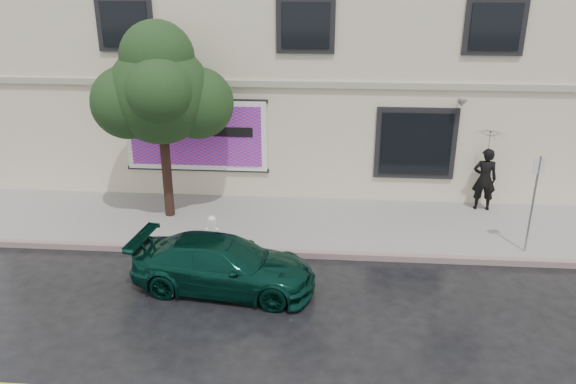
# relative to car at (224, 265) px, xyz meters

# --- Properties ---
(ground) EXTENTS (90.00, 90.00, 0.00)m
(ground) POSITION_rel_car_xyz_m (1.50, 0.08, -0.58)
(ground) COLOR black
(ground) RESTS_ON ground
(sidewalk) EXTENTS (20.00, 3.50, 0.15)m
(sidewalk) POSITION_rel_car_xyz_m (1.50, 3.33, -0.51)
(sidewalk) COLOR gray
(sidewalk) RESTS_ON ground
(curb) EXTENTS (20.00, 0.18, 0.16)m
(curb) POSITION_rel_car_xyz_m (1.50, 1.58, -0.51)
(curb) COLOR gray
(curb) RESTS_ON ground
(building) EXTENTS (20.00, 8.12, 7.00)m
(building) POSITION_rel_car_xyz_m (1.50, 9.07, 2.91)
(building) COLOR beige
(building) RESTS_ON ground
(billboard) EXTENTS (4.30, 0.16, 2.20)m
(billboard) POSITION_rel_car_xyz_m (-1.70, 5.00, 1.47)
(billboard) COLOR white
(billboard) RESTS_ON ground
(car) EXTENTS (4.20, 2.25, 1.17)m
(car) POSITION_rel_car_xyz_m (0.00, 0.00, 0.00)
(car) COLOR #072D24
(car) RESTS_ON ground
(pedestrian) EXTENTS (0.71, 0.50, 1.82)m
(pedestrian) POSITION_rel_car_xyz_m (6.65, 4.63, 0.48)
(pedestrian) COLOR black
(pedestrian) RESTS_ON sidewalk
(umbrella) EXTENTS (1.04, 1.04, 0.68)m
(umbrella) POSITION_rel_car_xyz_m (6.65, 4.63, 1.73)
(umbrella) COLOR black
(umbrella) RESTS_ON pedestrian
(street_tree) EXTENTS (2.65, 2.65, 4.77)m
(street_tree) POSITION_rel_car_xyz_m (-2.20, 3.51, 2.99)
(street_tree) COLOR #321E16
(street_tree) RESTS_ON sidewalk
(fire_hydrant) EXTENTS (0.30, 0.29, 0.74)m
(fire_hydrant) POSITION_rel_car_xyz_m (-0.64, 1.88, -0.07)
(fire_hydrant) COLOR silver
(fire_hydrant) RESTS_ON sidewalk
(sign_pole) EXTENTS (0.29, 0.10, 2.45)m
(sign_pole) POSITION_rel_car_xyz_m (7.10, 2.04, 1.05)
(sign_pole) COLOR #999AA1
(sign_pole) RESTS_ON sidewalk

